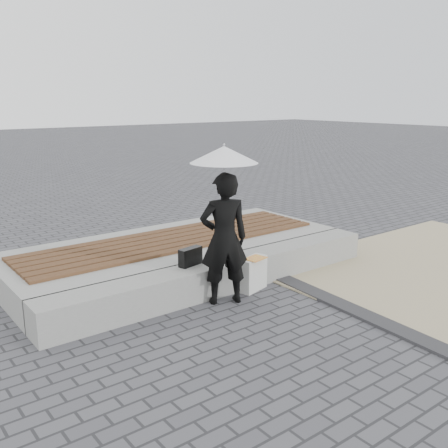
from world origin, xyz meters
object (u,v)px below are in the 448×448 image
at_px(parasol, 224,155).
at_px(handbag, 190,257).
at_px(seating_ledge, 223,275).
at_px(canvas_tote, 253,274).
at_px(woman, 224,239).

relative_size(parasol, handbag, 3.15).
bearing_deg(seating_ledge, handbag, 167.59).
xyz_separation_m(parasol, canvas_tote, (0.55, 0.10, -1.61)).
bearing_deg(seating_ledge, canvas_tote, -40.34).
distance_m(seating_ledge, woman, 0.75).
relative_size(woman, parasol, 1.59).
distance_m(woman, canvas_tote, 0.81).
relative_size(woman, handbag, 5.00).
xyz_separation_m(woman, handbag, (-0.19, 0.45, -0.30)).
height_order(seating_ledge, handbag, handbag).
xyz_separation_m(seating_ledge, canvas_tote, (0.30, -0.25, 0.02)).
bearing_deg(woman, handbag, -43.88).
relative_size(seating_ledge, handbag, 15.36).
bearing_deg(handbag, canvas_tote, -36.43).
distance_m(handbag, canvas_tote, 0.87).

